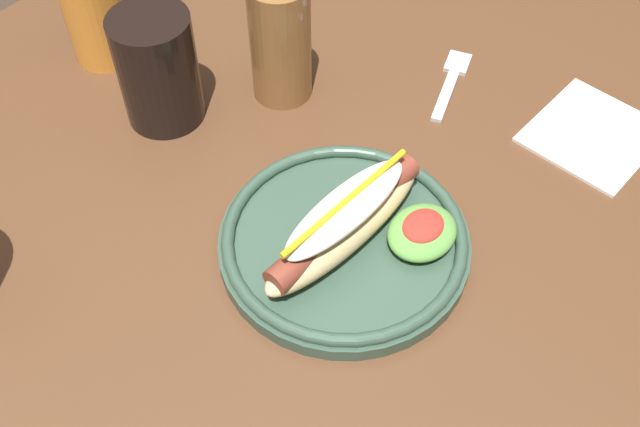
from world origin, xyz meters
The scene contains 7 objects.
dining_table centered at (0.00, 0.00, 0.63)m, with size 1.15×0.86×0.74m.
hot_dog_plate centered at (-0.01, -0.14, 0.76)m, with size 0.24×0.24×0.08m.
fork centered at (0.25, -0.08, 0.74)m, with size 0.12×0.06×0.00m.
soda_cup centered at (0.00, 0.13, 0.80)m, with size 0.09×0.09×0.13m, color black.
extra_cup centered at (0.02, 0.26, 0.81)m, with size 0.07×0.07×0.14m, color orange.
glass_bottle centered at (0.11, 0.06, 0.82)m, with size 0.07×0.07×0.23m.
napkin centered at (0.27, -0.24, 0.74)m, with size 0.13×0.12×0.00m, color white.
Camera 1 is at (-0.35, -0.39, 1.32)m, focal length 41.97 mm.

